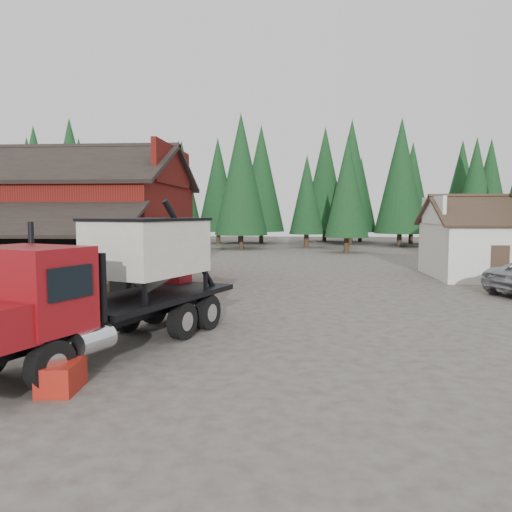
{
  "coord_description": "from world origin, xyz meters",
  "views": [
    {
      "loc": [
        1.25,
        -15.56,
        3.62
      ],
      "look_at": [
        -0.33,
        5.23,
        1.8
      ],
      "focal_mm": 35.0,
      "sensor_mm": 36.0,
      "label": 1
    }
  ],
  "objects": [
    {
      "name": "near_pine_a",
      "position": [
        -22.0,
        28.0,
        6.39
      ],
      "size": [
        4.4,
        4.4,
        11.4
      ],
      "color": "#382619",
      "rests_on": "ground"
    },
    {
      "name": "red_barn",
      "position": [
        -11.0,
        9.9,
        2.69
      ],
      "size": [
        12.8,
        13.63,
        7.18
      ],
      "color": "#601810",
      "rests_on": "ground"
    },
    {
      "name": "farmhouse",
      "position": [
        13.0,
        13.0,
        1.67
      ],
      "size": [
        8.6,
        6.42,
        4.65
      ],
      "color": "silver",
      "rests_on": "ground"
    },
    {
      "name": "ground",
      "position": [
        0.0,
        0.0,
        0.0
      ],
      "size": [
        120.0,
        120.0,
        0.0
      ],
      "primitive_type": "plane",
      "color": "#473E38",
      "rests_on": "ground"
    },
    {
      "name": "near_pine_b",
      "position": [
        6.0,
        30.0,
        5.89
      ],
      "size": [
        3.96,
        3.96,
        10.4
      ],
      "color": "#382619",
      "rests_on": "ground"
    },
    {
      "name": "near_pine_d",
      "position": [
        -4.0,
        34.0,
        7.39
      ],
      "size": [
        5.28,
        5.28,
        13.4
      ],
      "color": "#382619",
      "rests_on": "ground"
    },
    {
      "name": "equip_box",
      "position": [
        -3.45,
        -6.0,
        0.3
      ],
      "size": [
        0.79,
        1.15,
        0.6
      ],
      "primitive_type": "cube",
      "rotation": [
        0.0,
        0.0,
        0.08
      ],
      "color": "#9D1C11",
      "rests_on": "ground"
    },
    {
      "name": "conifer_backdrop",
      "position": [
        0.0,
        42.0,
        0.0
      ],
      "size": [
        76.0,
        16.0,
        16.0
      ],
      "primitive_type": null,
      "color": "#11331B",
      "rests_on": "ground"
    },
    {
      "name": "feed_truck",
      "position": [
        -3.48,
        -2.98,
        1.88
      ],
      "size": [
        5.45,
        9.14,
        4.01
      ],
      "rotation": [
        0.0,
        0.0,
        -0.38
      ],
      "color": "black",
      "rests_on": "ground"
    }
  ]
}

